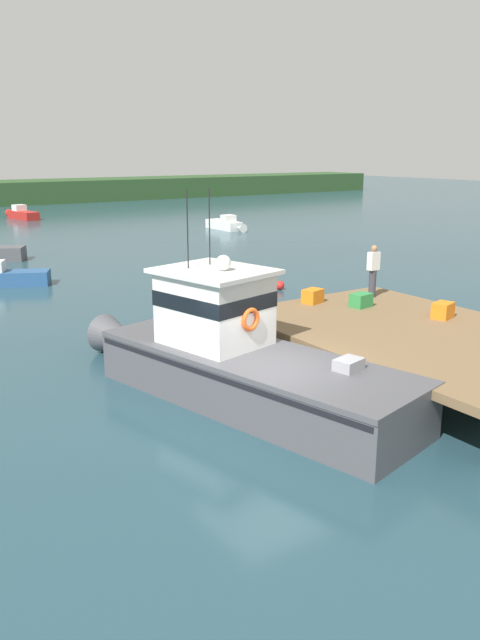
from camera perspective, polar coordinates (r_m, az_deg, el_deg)
ground_plane at (r=13.91m, az=2.33°, el=-8.82°), size 200.00×200.00×0.00m
dock at (r=16.67m, az=15.83°, el=-1.38°), size 6.00×9.00×1.20m
main_fishing_boat at (r=14.62m, az=-0.51°, el=-3.36°), size 4.30×9.96×4.80m
crate_stack_near_edge at (r=18.75m, az=10.92°, el=1.78°), size 0.65×0.52×0.40m
crate_single_by_cleat at (r=18.06m, az=17.93°, el=0.84°), size 0.70×0.59×0.43m
crate_single_far at (r=19.03m, az=6.61°, el=2.17°), size 0.70×0.59×0.42m
deckhand_by_the_boat at (r=19.99m, az=11.99°, el=4.47°), size 0.36×0.22×1.63m
moored_boat_off_the_point at (r=46.69m, az=-1.27°, el=8.66°), size 1.11×4.33×1.10m
moored_boat_outer_mooring at (r=57.29m, az=-19.22°, el=9.06°), size 1.82×4.71×1.18m
moored_boat_near_channel at (r=29.02m, az=-20.80°, el=3.67°), size 4.15×2.61×1.07m
mooring_buoy_spare_mooring at (r=23.71m, az=-5.82°, el=1.77°), size 0.39×0.39×0.39m
mooring_buoy_inshore at (r=22.48m, az=3.16°, el=1.00°), size 0.33×0.33×0.33m
mooring_buoy_channel_marker at (r=26.37m, az=3.64°, el=3.16°), size 0.37×0.37×0.37m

